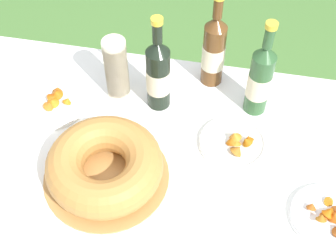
% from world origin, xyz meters
% --- Properties ---
extents(garden_table, '(1.48, 1.01, 0.67)m').
position_xyz_m(garden_table, '(0.00, 0.00, 0.61)').
color(garden_table, '#A87A47').
rests_on(garden_table, ground_plane).
extents(tablecloth, '(1.49, 1.02, 0.10)m').
position_xyz_m(tablecloth, '(0.00, 0.00, 0.66)').
color(tablecloth, white).
rests_on(tablecloth, garden_table).
extents(bundt_cake, '(0.35, 0.35, 0.11)m').
position_xyz_m(bundt_cake, '(-0.04, 0.01, 0.73)').
color(bundt_cake, '#B78447').
rests_on(bundt_cake, tablecloth).
extents(cup_stack, '(0.07, 0.07, 0.21)m').
position_xyz_m(cup_stack, '(-0.09, 0.32, 0.78)').
color(cup_stack, beige).
rests_on(cup_stack, tablecloth).
extents(cider_bottle_green, '(0.07, 0.07, 0.33)m').
position_xyz_m(cider_bottle_green, '(0.34, 0.34, 0.80)').
color(cider_bottle_green, '#2D562D').
rests_on(cider_bottle_green, tablecloth).
extents(cider_bottle_amber, '(0.07, 0.07, 0.33)m').
position_xyz_m(cider_bottle_amber, '(0.19, 0.44, 0.80)').
color(cider_bottle_amber, brown).
rests_on(cider_bottle_amber, tablecloth).
extents(juice_bottle_red, '(0.07, 0.07, 0.33)m').
position_xyz_m(juice_bottle_red, '(0.05, 0.30, 0.80)').
color(juice_bottle_red, black).
rests_on(juice_bottle_red, tablecloth).
extents(snack_plate_near, '(0.20, 0.20, 0.05)m').
position_xyz_m(snack_plate_near, '(-0.27, 0.23, 0.69)').
color(snack_plate_near, white).
rests_on(snack_plate_near, tablecloth).
extents(snack_plate_left, '(0.20, 0.20, 0.06)m').
position_xyz_m(snack_plate_left, '(0.29, 0.18, 0.69)').
color(snack_plate_left, white).
rests_on(snack_plate_left, tablecloth).
extents(snack_plate_right, '(0.20, 0.20, 0.05)m').
position_xyz_m(snack_plate_right, '(0.56, -0.01, 0.69)').
color(snack_plate_right, white).
rests_on(snack_plate_right, tablecloth).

